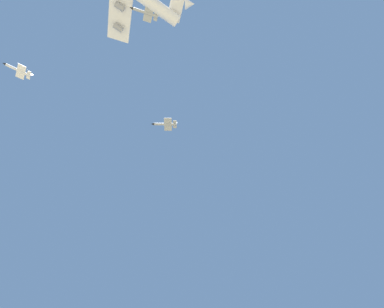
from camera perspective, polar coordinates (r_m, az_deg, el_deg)
chase_jet_lead at (r=158.15m, az=-9.98°, el=27.75°), size 11.15×14.11×4.00m
chase_jet_left_wing at (r=181.93m, az=-33.29°, el=14.81°), size 9.09×15.06×4.00m
chase_jet_right_wing at (r=155.87m, az=-5.77°, el=6.39°), size 13.56×11.99×4.00m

